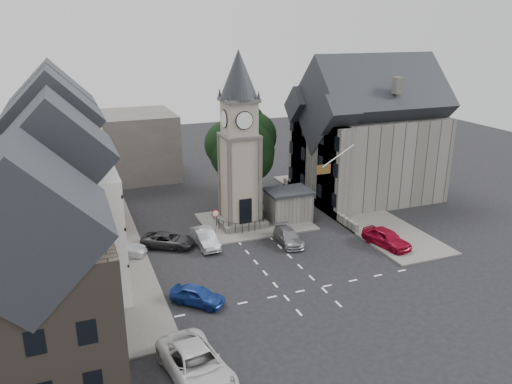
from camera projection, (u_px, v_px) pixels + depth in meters
name	position (u px, v px, depth m)	size (l,w,h in m)	color
ground	(273.00, 259.00, 40.77)	(120.00, 120.00, 0.00)	black
pavement_west	(108.00, 253.00, 41.78)	(6.00, 30.00, 0.14)	#595651
pavement_east	(349.00, 208.00, 51.93)	(6.00, 26.00, 0.14)	#595651
central_island	(255.00, 222.00, 48.33)	(10.00, 8.00, 0.16)	#595651
road_markings	(303.00, 291.00, 35.91)	(20.00, 8.00, 0.01)	silver
clock_tower	(239.00, 142.00, 45.25)	(4.86, 4.86, 16.25)	#4C4944
stone_shelter	(288.00, 205.00, 48.55)	(4.30, 3.30, 3.08)	#63625B
town_tree	(242.00, 141.00, 50.73)	(7.20, 7.20, 10.80)	black
warning_sign_post	(215.00, 218.00, 43.84)	(0.70, 0.19, 2.85)	black
terrace_pink	(58.00, 153.00, 47.51)	(8.10, 7.60, 12.80)	#CF948E
terrace_cream	(59.00, 176.00, 40.44)	(8.10, 7.60, 12.80)	beige
terrace_tudor	(62.00, 213.00, 33.50)	(8.10, 7.60, 12.00)	silver
building_sw_stone	(35.00, 292.00, 25.30)	(8.60, 7.60, 10.40)	#4D4239
backdrop_west	(91.00, 149.00, 60.14)	(20.00, 10.00, 8.00)	#4C4944
east_building	(366.00, 141.00, 53.84)	(14.40, 11.40, 12.60)	#63625B
east_boundary_wall	(316.00, 202.00, 52.62)	(0.40, 16.00, 0.90)	#63625B
flagpole	(338.00, 156.00, 44.82)	(3.68, 0.10, 2.74)	white
car_west_blue	(197.00, 295.00, 34.06)	(1.56, 3.87, 1.32)	navy
car_west_silver	(121.00, 248.00, 41.15)	(1.42, 4.09, 1.35)	#929499
car_west_grey	(168.00, 240.00, 42.83)	(2.09, 4.53, 1.26)	#2C2C2F
car_island_silver	(205.00, 238.00, 43.00)	(1.53, 4.40, 1.45)	gray
car_island_east	(288.00, 237.00, 43.58)	(1.72, 4.23, 1.23)	gray
car_east_red	(387.00, 238.00, 42.88)	(1.86, 4.62, 1.58)	maroon
van_sw_white	(197.00, 365.00, 26.77)	(2.83, 6.14, 1.71)	silver
pedestrian	(333.00, 202.00, 51.02)	(0.69, 0.45, 1.90)	#B1A092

